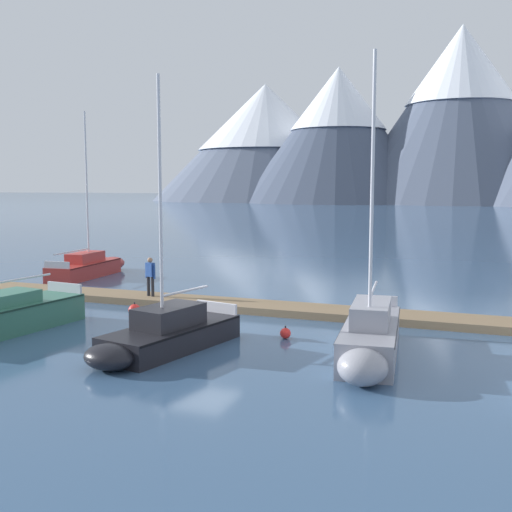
# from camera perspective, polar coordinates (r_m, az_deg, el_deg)

# --- Properties ---
(ground_plane) EXTENTS (700.00, 700.00, 0.00)m
(ground_plane) POSITION_cam_1_polar(r_m,az_deg,el_deg) (21.90, -5.38, -6.90)
(ground_plane) COLOR #38567A
(mountain_west_summit) EXTENTS (78.22, 78.22, 39.83)m
(mountain_west_summit) POSITION_cam_1_polar(r_m,az_deg,el_deg) (217.16, 0.86, 10.84)
(mountain_west_summit) COLOR slate
(mountain_west_summit) RESTS_ON ground
(mountain_central_massif) EXTENTS (59.58, 59.58, 40.75)m
(mountain_central_massif) POSITION_cam_1_polar(r_m,az_deg,el_deg) (192.79, 7.60, 11.35)
(mountain_central_massif) COLOR #424C60
(mountain_central_massif) RESTS_ON ground
(mountain_shoulder_ridge) EXTENTS (68.27, 68.27, 51.70)m
(mountain_shoulder_ridge) POSITION_cam_1_polar(r_m,az_deg,el_deg) (195.37, 18.39, 12.69)
(mountain_shoulder_ridge) COLOR #4C566B
(mountain_shoulder_ridge) RESTS_ON ground
(dock) EXTENTS (29.79, 2.49, 0.30)m
(dock) POSITION_cam_1_polar(r_m,az_deg,el_deg) (25.46, -1.53, -4.63)
(dock) COLOR #846B4C
(dock) RESTS_ON ground
(sailboat_nearest_berth) EXTENTS (1.97, 6.78, 9.13)m
(sailboat_nearest_berth) POSITION_cam_1_polar(r_m,az_deg,el_deg) (35.95, -15.13, -0.91)
(sailboat_nearest_berth) COLOR #B2332D
(sailboat_nearest_berth) RESTS_ON ground
(sailboat_mid_dock_port) EXTENTS (2.91, 5.94, 8.33)m
(sailboat_mid_dock_port) POSITION_cam_1_polar(r_m,az_deg,el_deg) (19.25, -8.48, -7.16)
(sailboat_mid_dock_port) COLOR black
(sailboat_mid_dock_port) RESTS_ON ground
(sailboat_mid_dock_starboard) EXTENTS (2.07, 6.52, 8.77)m
(sailboat_mid_dock_starboard) POSITION_cam_1_polar(r_m,az_deg,el_deg) (18.54, 10.52, -7.35)
(sailboat_mid_dock_starboard) COLOR #93939E
(sailboat_mid_dock_starboard) RESTS_ON ground
(person_on_dock) EXTENTS (0.57, 0.32, 1.69)m
(person_on_dock) POSITION_cam_1_polar(r_m,az_deg,el_deg) (27.05, -9.76, -1.67)
(person_on_dock) COLOR #232328
(person_on_dock) RESTS_ON dock
(mooring_buoy_channel_marker) EXTENTS (0.48, 0.48, 0.56)m
(mooring_buoy_channel_marker) POSITION_cam_1_polar(r_m,az_deg,el_deg) (24.54, -11.18, -4.95)
(mooring_buoy_channel_marker) COLOR red
(mooring_buoy_channel_marker) RESTS_ON ground
(mooring_buoy_inner_mooring) EXTENTS (0.36, 0.36, 0.44)m
(mooring_buoy_inner_mooring) POSITION_cam_1_polar(r_m,az_deg,el_deg) (20.69, 2.74, -7.15)
(mooring_buoy_inner_mooring) COLOR red
(mooring_buoy_inner_mooring) RESTS_ON ground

